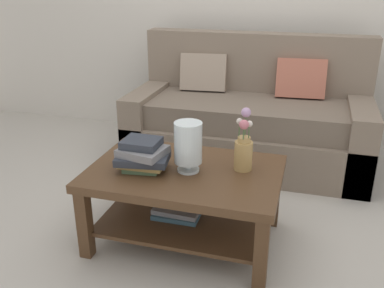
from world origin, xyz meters
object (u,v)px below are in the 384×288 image
couch (249,120)px  flower_pitcher (244,148)px  coffee_table (185,190)px  book_stack_main (143,155)px  glass_hurricane_vase (188,144)px

couch → flower_pitcher: couch is taller
coffee_table → book_stack_main: size_ratio=3.42×
book_stack_main → flower_pitcher: size_ratio=0.89×
book_stack_main → glass_hurricane_vase: size_ratio=1.11×
coffee_table → glass_hurricane_vase: 0.30m
couch → coffee_table: size_ratio=1.77×
couch → book_stack_main: size_ratio=6.06×
flower_pitcher → book_stack_main: bearing=-164.2°
coffee_table → flower_pitcher: size_ratio=3.05×
glass_hurricane_vase → flower_pitcher: flower_pitcher is taller
book_stack_main → coffee_table: bearing=15.2°
coffee_table → flower_pitcher: (0.32, 0.09, 0.27)m
coffee_table → glass_hurricane_vase: glass_hurricane_vase is taller
glass_hurricane_vase → flower_pitcher: bearing=19.6°
couch → coffee_table: bearing=-97.5°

